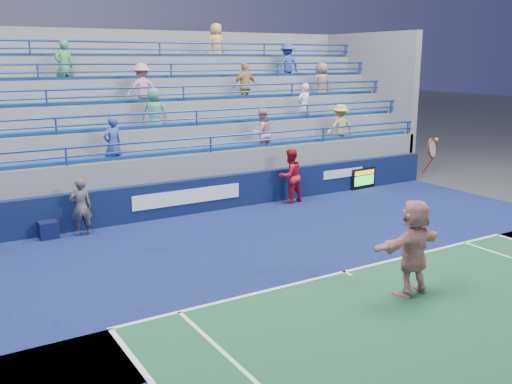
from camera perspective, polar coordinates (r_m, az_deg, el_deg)
ground at (r=13.32m, az=8.83°, el=-7.97°), size 120.00×120.00×0.00m
sponsor_wall at (r=18.37m, az=-4.17°, el=-0.13°), size 18.00×0.32×1.10m
bleacher_stand at (r=21.55m, az=-8.81°, el=4.42°), size 18.00×5.60×6.13m
serve_speed_board at (r=21.72m, az=10.66°, el=1.34°), size 1.15×0.19×0.79m
judge_chair at (r=16.51m, az=-20.10°, el=-3.45°), size 0.49×0.49×0.86m
tennis_player at (r=12.13m, az=15.47°, el=-5.34°), size 1.91×0.73×3.24m
line_judge at (r=16.35m, az=-17.11°, el=-1.45°), size 0.60×0.41×1.61m
ball_girl at (r=19.22m, az=3.43°, el=1.62°), size 0.97×0.80×1.85m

